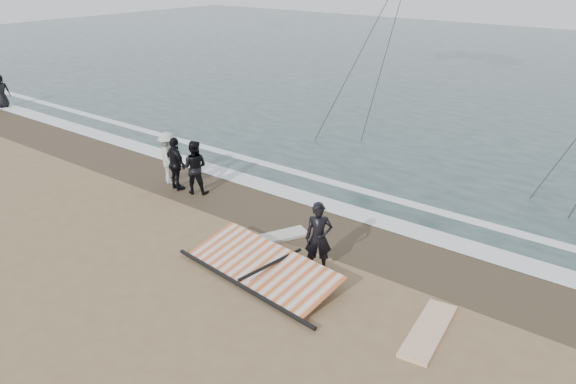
# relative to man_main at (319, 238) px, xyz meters

# --- Properties ---
(ground) EXTENTS (120.00, 120.00, 0.00)m
(ground) POSITION_rel_man_main_xyz_m (-0.93, -2.40, -0.93)
(ground) COLOR #8C704C
(ground) RESTS_ON ground
(sea) EXTENTS (120.00, 54.00, 0.02)m
(sea) POSITION_rel_man_main_xyz_m (-0.93, 30.60, -0.92)
(sea) COLOR #233838
(sea) RESTS_ON ground
(wet_sand) EXTENTS (120.00, 2.80, 0.01)m
(wet_sand) POSITION_rel_man_main_xyz_m (-0.93, 2.10, -0.93)
(wet_sand) COLOR #4C3D2B
(wet_sand) RESTS_ON ground
(foam_near) EXTENTS (120.00, 0.90, 0.01)m
(foam_near) POSITION_rel_man_main_xyz_m (-0.93, 3.50, -0.91)
(foam_near) COLOR white
(foam_near) RESTS_ON sea
(foam_far) EXTENTS (120.00, 0.45, 0.01)m
(foam_far) POSITION_rel_man_main_xyz_m (-0.93, 5.20, -0.91)
(foam_far) COLOR white
(foam_far) RESTS_ON sea
(man_main) EXTENTS (0.82, 0.75, 1.87)m
(man_main) POSITION_rel_man_main_xyz_m (0.00, 0.00, 0.00)
(man_main) COLOR black
(man_main) RESTS_ON ground
(board_white) EXTENTS (0.93, 2.33, 0.09)m
(board_white) POSITION_rel_man_main_xyz_m (3.34, -0.64, -0.89)
(board_white) COLOR silver
(board_white) RESTS_ON ground
(board_cream) EXTENTS (1.46, 2.23, 0.09)m
(board_cream) POSITION_rel_man_main_xyz_m (-2.00, 0.56, -0.89)
(board_cream) COLOR beige
(board_cream) RESTS_ON ground
(trio_cluster) EXTENTS (2.65, 1.22, 1.86)m
(trio_cluster) POSITION_rel_man_main_xyz_m (-6.96, 1.61, -0.01)
(trio_cluster) COLOR black
(trio_cluster) RESTS_ON ground
(sail_rig) EXTENTS (4.81, 2.22, 0.52)m
(sail_rig) POSITION_rel_man_main_xyz_m (-1.01, -0.96, -0.74)
(sail_rig) COLOR black
(sail_rig) RESTS_ON ground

